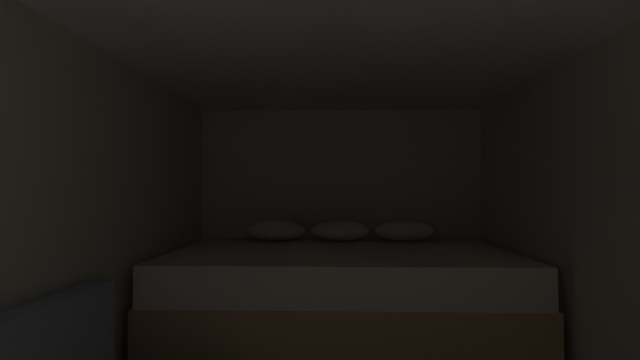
% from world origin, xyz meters
% --- Properties ---
extents(wall_back, '(2.73, 0.05, 1.97)m').
position_xyz_m(wall_back, '(0.00, 4.37, 0.99)').
color(wall_back, beige).
rests_on(wall_back, ground).
extents(wall_left, '(0.05, 4.87, 1.97)m').
position_xyz_m(wall_left, '(-1.34, 1.91, 0.99)').
color(wall_left, beige).
rests_on(wall_left, ground).
extents(ceiling_slab, '(2.73, 4.87, 0.05)m').
position_xyz_m(ceiling_slab, '(0.00, 1.91, 2.00)').
color(ceiling_slab, white).
rests_on(ceiling_slab, wall_left).
extents(bed, '(2.51, 1.71, 0.95)m').
position_xyz_m(bed, '(0.00, 3.46, 0.39)').
color(bed, tan).
rests_on(bed, ground).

